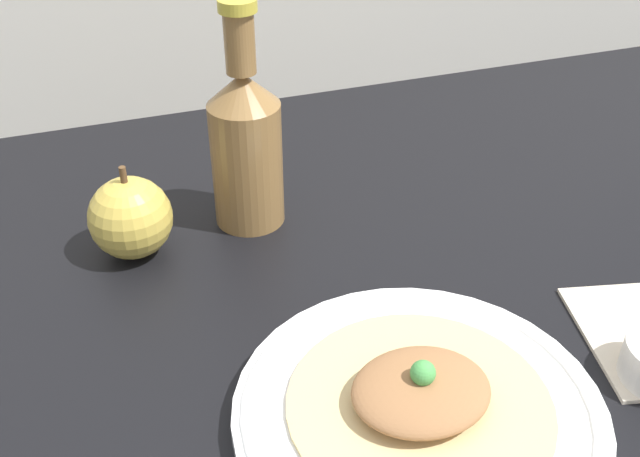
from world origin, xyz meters
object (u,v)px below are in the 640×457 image
(plated_food, at_px, (420,396))
(cider_bottle, at_px, (246,143))
(plate, at_px, (419,412))
(apple, at_px, (131,218))

(plated_food, distance_m, cider_bottle, 0.34)
(plate, xyz_separation_m, apple, (-0.18, 0.31, 0.03))
(plate, relative_size, cider_bottle, 1.19)
(apple, bearing_deg, cider_bottle, 9.85)
(plated_food, height_order, apple, apple)
(plate, bearing_deg, apple, 120.47)
(plate, distance_m, plated_food, 0.02)
(plate, relative_size, plated_food, 1.40)
(cider_bottle, distance_m, apple, 0.14)
(plate, xyz_separation_m, cider_bottle, (-0.05, 0.33, 0.08))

